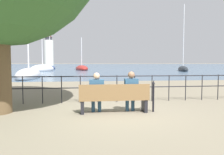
{
  "coord_description": "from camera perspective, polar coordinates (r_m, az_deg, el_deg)",
  "views": [
    {
      "loc": [
        -0.87,
        -6.64,
        1.54
      ],
      "look_at": [
        0.0,
        0.5,
        1.06
      ],
      "focal_mm": 35.0,
      "sensor_mm": 36.0,
      "label": 1
    }
  ],
  "objects": [
    {
      "name": "sailboat_4",
      "position": [
        23.64,
        -20.91,
        0.66
      ],
      "size": [
        2.52,
        7.63,
        9.66
      ],
      "rotation": [
        0.0,
        0.0,
        0.06
      ],
      "color": "silver",
      "rests_on": "ground_plane"
    },
    {
      "name": "promenade_railing",
      "position": [
        8.54,
        -1.08,
        -1.85
      ],
      "size": [
        15.0,
        0.04,
        1.05
      ],
      "color": "black",
      "rests_on": "ground_plane"
    },
    {
      "name": "ground_plane",
      "position": [
        6.87,
        0.51,
        -9.12
      ],
      "size": [
        1000.0,
        1000.0,
        0.0
      ],
      "primitive_type": "plane",
      "color": "#7A705B"
    },
    {
      "name": "sailboat_1",
      "position": [
        46.45,
        -7.93,
        2.31
      ],
      "size": [
        3.65,
        7.17,
        7.28
      ],
      "rotation": [
        0.0,
        0.0,
        0.2
      ],
      "color": "maroon",
      "rests_on": "ground_plane"
    },
    {
      "name": "sailboat_0",
      "position": [
        42.13,
        -17.68,
        2.11
      ],
      "size": [
        4.87,
        7.31,
        11.59
      ],
      "rotation": [
        0.0,
        0.0,
        -0.38
      ],
      "color": "silver",
      "rests_on": "ground_plane"
    },
    {
      "name": "sailboat_2",
      "position": [
        52.05,
        -15.84,
        2.37
      ],
      "size": [
        2.61,
        5.54,
        9.75
      ],
      "rotation": [
        0.0,
        0.0,
        -0.17
      ],
      "color": "navy",
      "rests_on": "ground_plane"
    },
    {
      "name": "seated_person_left",
      "position": [
        6.71,
        -4.07,
        -3.53
      ],
      "size": [
        0.44,
        0.35,
        1.24
      ],
      "color": "navy",
      "rests_on": "ground_plane"
    },
    {
      "name": "park_bench",
      "position": [
        6.72,
        0.59,
        -5.55
      ],
      "size": [
        2.14,
        0.45,
        0.9
      ],
      "color": "brown",
      "rests_on": "ground_plane"
    },
    {
      "name": "closed_umbrella",
      "position": [
        6.99,
        10.76,
        -4.3
      ],
      "size": [
        0.09,
        0.09,
        1.0
      ],
      "color": "black",
      "rests_on": "ground_plane"
    },
    {
      "name": "seated_person_right",
      "position": [
        6.85,
        4.98,
        -3.23
      ],
      "size": [
        0.41,
        0.35,
        1.28
      ],
      "color": "navy",
      "rests_on": "ground_plane"
    },
    {
      "name": "harbor_water",
      "position": [
        168.21,
        -6.7,
        3.31
      ],
      "size": [
        600.0,
        300.0,
        0.01
      ],
      "color": "#47607A",
      "rests_on": "ground_plane"
    },
    {
      "name": "harbor_lighthouse",
      "position": [
        135.69,
        -16.19,
        6.62
      ],
      "size": [
        5.46,
        5.46,
        18.15
      ],
      "color": "silver",
      "rests_on": "ground_plane"
    },
    {
      "name": "sailboat_3",
      "position": [
        43.73,
        18.03,
        2.11
      ],
      "size": [
        4.11,
        8.2,
        12.89
      ],
      "rotation": [
        0.0,
        0.0,
        -0.32
      ],
      "color": "black",
      "rests_on": "ground_plane"
    }
  ]
}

